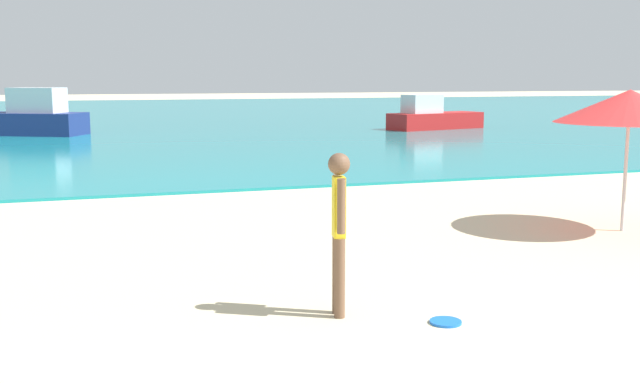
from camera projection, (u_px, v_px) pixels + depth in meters
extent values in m
cube|color=teal|center=(131.00, 116.00, 42.86)|extent=(160.00, 60.00, 0.06)
cylinder|color=brown|center=(340.00, 278.00, 6.95)|extent=(0.10, 0.10, 0.76)
cylinder|color=brown|center=(338.00, 275.00, 7.08)|extent=(0.10, 0.10, 0.76)
cube|color=yellow|center=(339.00, 207.00, 6.92)|extent=(0.14, 0.19, 0.57)
sphere|color=brown|center=(339.00, 164.00, 6.85)|extent=(0.21, 0.21, 0.21)
cylinder|color=brown|center=(341.00, 206.00, 6.77)|extent=(0.08, 0.08, 0.51)
cylinder|color=brown|center=(337.00, 201.00, 7.05)|extent=(0.08, 0.08, 0.51)
cylinder|color=blue|center=(446.00, 322.00, 6.84)|extent=(0.29, 0.29, 0.03)
cube|color=navy|center=(16.00, 124.00, 28.41)|extent=(5.43, 3.94, 0.84)
cube|color=silver|center=(37.00, 100.00, 28.12)|extent=(2.22, 1.92, 0.95)
cube|color=red|center=(436.00, 121.00, 31.58)|extent=(4.49, 2.40, 0.69)
cube|color=silver|center=(422.00, 104.00, 31.05)|extent=(1.73, 1.32, 0.77)
cylinder|color=#B7B7BC|center=(626.00, 162.00, 10.80)|extent=(0.05, 0.05, 2.04)
cone|color=red|center=(630.00, 106.00, 10.68)|extent=(2.11, 2.11, 0.48)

